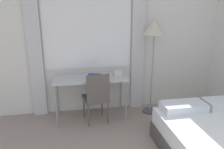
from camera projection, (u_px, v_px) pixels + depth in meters
The scene contains 6 objects.
wall_back_with_window at pixel (106, 40), 4.01m from camera, with size 5.24×0.13×2.70m.
desk at pixel (91, 81), 3.82m from camera, with size 1.27×0.52×0.76m.
desk_chair at pixel (96, 96), 3.69m from camera, with size 0.46×0.46×0.89m.
standing_lamp at pixel (154, 32), 3.78m from camera, with size 0.40×0.40×1.74m.
telephone at pixel (118, 74), 3.87m from camera, with size 0.15×0.13×0.09m.
book at pixel (94, 76), 3.84m from camera, with size 0.28×0.27×0.02m.
Camera 1 is at (-0.65, -0.68, 1.91)m, focal length 35.00 mm.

